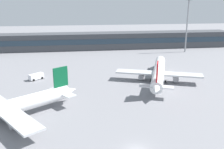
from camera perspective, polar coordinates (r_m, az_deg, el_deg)
ground_plane at (r=85.81m, az=-0.63°, el=-1.95°), size 400.00×400.00×0.00m
terminal_building at (r=145.22m, az=-3.82°, el=7.49°), size 156.65×12.13×9.00m
airplane_near at (r=63.24m, az=-23.68°, el=-7.31°), size 35.60×27.25×10.23m
airplane_mid at (r=89.31m, az=10.40°, el=0.64°), size 28.81×40.24×10.34m
service_van_white at (r=93.25m, az=-16.57°, el=-0.42°), size 5.27×4.87×2.08m
floodlight_tower_west at (r=140.30m, az=16.48°, el=11.28°), size 3.20×0.80×27.88m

